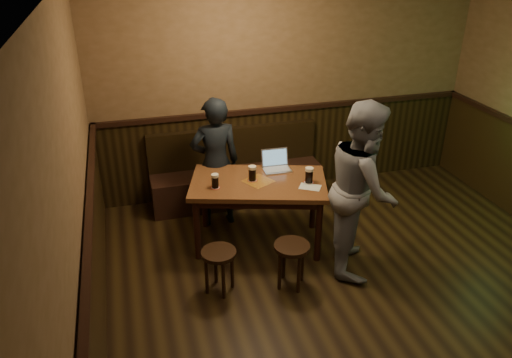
{
  "coord_description": "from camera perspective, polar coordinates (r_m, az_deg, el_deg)",
  "views": [
    {
      "loc": [
        -2.08,
        -2.92,
        3.2
      ],
      "look_at": [
        -0.82,
        1.6,
        0.86
      ],
      "focal_mm": 35.0,
      "sensor_mm": 36.0,
      "label": 1
    }
  ],
  "objects": [
    {
      "name": "pint_left",
      "position": [
        5.23,
        -4.7,
        -0.22
      ],
      "size": [
        0.1,
        0.1,
        0.16
      ],
      "color": "maroon",
      "rests_on": "pub_table"
    },
    {
      "name": "pint_right",
      "position": [
        5.34,
        6.09,
        0.44
      ],
      "size": [
        0.11,
        0.11,
        0.18
      ],
      "color": "maroon",
      "rests_on": "pub_table"
    },
    {
      "name": "room",
      "position": [
        4.26,
        15.85,
        -2.56
      ],
      "size": [
        5.04,
        6.04,
        2.84
      ],
      "color": "black",
      "rests_on": "ground"
    },
    {
      "name": "stool_left",
      "position": [
        4.87,
        -4.26,
        -9.13
      ],
      "size": [
        0.37,
        0.37,
        0.46
      ],
      "rotation": [
        0.0,
        0.0,
        0.09
      ],
      "color": "black",
      "rests_on": "ground"
    },
    {
      "name": "stool_right",
      "position": [
        4.93,
        4.1,
        -8.44
      ],
      "size": [
        0.43,
        0.43,
        0.48
      ],
      "rotation": [
        0.0,
        0.0,
        0.25
      ],
      "color": "black",
      "rests_on": "ground"
    },
    {
      "name": "laptop",
      "position": [
        5.65,
        2.3,
        1.71
      ],
      "size": [
        0.31,
        0.25,
        0.22
      ],
      "rotation": [
        0.0,
        0.0,
        -0.03
      ],
      "color": "silver",
      "rests_on": "pub_table"
    },
    {
      "name": "menu",
      "position": [
        5.28,
        6.2,
        -0.91
      ],
      "size": [
        0.27,
        0.24,
        0.0
      ],
      "primitive_type": "cube",
      "rotation": [
        0.0,
        0.0,
        -0.56
      ],
      "color": "silver",
      "rests_on": "pub_table"
    },
    {
      "name": "person_suit",
      "position": [
        5.8,
        -4.66,
        1.84
      ],
      "size": [
        0.58,
        0.39,
        1.58
      ],
      "primitive_type": "imported",
      "rotation": [
        0.0,
        0.0,
        3.16
      ],
      "color": "black",
      "rests_on": "ground"
    },
    {
      "name": "bench",
      "position": [
        6.49,
        -2.25,
        0.09
      ],
      "size": [
        2.2,
        0.5,
        0.95
      ],
      "color": "black",
      "rests_on": "ground"
    },
    {
      "name": "pub_table",
      "position": [
        5.43,
        0.27,
        -1.21
      ],
      "size": [
        1.63,
        1.22,
        0.78
      ],
      "rotation": [
        0.0,
        0.0,
        -0.3
      ],
      "color": "brown",
      "rests_on": "ground"
    },
    {
      "name": "person_grey",
      "position": [
        5.08,
        12.09,
        -1.0
      ],
      "size": [
        0.97,
        1.07,
        1.8
      ],
      "primitive_type": "imported",
      "rotation": [
        0.0,
        0.0,
        1.17
      ],
      "color": "gray",
      "rests_on": "ground"
    },
    {
      "name": "pint_mid",
      "position": [
        5.36,
        -0.42,
        0.66
      ],
      "size": [
        0.11,
        0.11,
        0.17
      ],
      "color": "maroon",
      "rests_on": "pub_table"
    }
  ]
}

